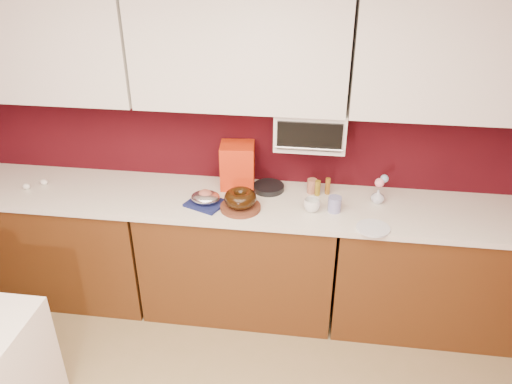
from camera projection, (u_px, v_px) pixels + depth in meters
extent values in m
cube|color=#3B080E|center=(245.00, 133.00, 3.44)|extent=(4.00, 0.02, 2.50)
cube|color=#542D10|center=(64.00, 242.00, 3.72)|extent=(1.31, 0.58, 0.86)
cube|color=#542D10|center=(240.00, 256.00, 3.56)|extent=(1.31, 0.58, 0.86)
cube|color=#542D10|center=(432.00, 272.00, 3.40)|extent=(1.31, 0.58, 0.86)
cube|color=silver|center=(239.00, 202.00, 3.35)|extent=(4.00, 0.62, 0.04)
cube|color=white|center=(33.00, 44.00, 3.17)|extent=(1.31, 0.33, 0.70)
cube|color=white|center=(240.00, 51.00, 3.01)|extent=(1.31, 0.33, 0.70)
cube|color=white|center=(470.00, 58.00, 2.85)|extent=(1.31, 0.33, 0.70)
cube|color=white|center=(311.00, 127.00, 3.20)|extent=(0.45, 0.30, 0.25)
cube|color=black|center=(309.00, 137.00, 3.06)|extent=(0.40, 0.02, 0.18)
cylinder|color=silver|center=(309.00, 149.00, 3.08)|extent=(0.42, 0.02, 0.02)
cylinder|color=#5C2C1B|center=(240.00, 207.00, 3.22)|extent=(0.27, 0.27, 0.02)
torus|color=black|center=(240.00, 198.00, 3.19)|extent=(0.26, 0.26, 0.08)
cube|color=#151B4F|center=(206.00, 203.00, 3.27)|extent=(0.29, 0.27, 0.02)
ellipsoid|color=silver|center=(205.00, 197.00, 3.25)|extent=(0.23, 0.20, 0.07)
ellipsoid|color=#A3584A|center=(205.00, 194.00, 3.24)|extent=(0.11, 0.09, 0.06)
cube|color=#B40F0C|center=(238.00, 165.00, 3.44)|extent=(0.25, 0.23, 0.31)
cylinder|color=black|center=(269.00, 187.00, 3.45)|extent=(0.28, 0.28, 0.04)
imported|color=silver|center=(312.00, 204.00, 3.18)|extent=(0.13, 0.13, 0.10)
cylinder|color=navy|center=(335.00, 204.00, 3.18)|extent=(0.09, 0.09, 0.10)
imported|color=silver|center=(378.00, 195.00, 3.28)|extent=(0.09, 0.09, 0.11)
sphere|color=pink|center=(380.00, 183.00, 3.23)|extent=(0.06, 0.06, 0.06)
sphere|color=#7EAACA|center=(384.00, 179.00, 3.23)|extent=(0.05, 0.05, 0.05)
cylinder|color=white|center=(373.00, 228.00, 3.02)|extent=(0.26, 0.26, 0.01)
cylinder|color=olive|center=(318.00, 188.00, 3.36)|extent=(0.05, 0.05, 0.11)
cylinder|color=#985C45|center=(312.00, 186.00, 3.40)|extent=(0.08, 0.08, 0.10)
ellipsoid|color=silver|center=(26.00, 186.00, 3.45)|extent=(0.06, 0.05, 0.04)
ellipsoid|color=white|center=(44.00, 182.00, 3.51)|extent=(0.06, 0.04, 0.04)
cylinder|color=brown|center=(328.00, 186.00, 3.38)|extent=(0.04, 0.04, 0.12)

